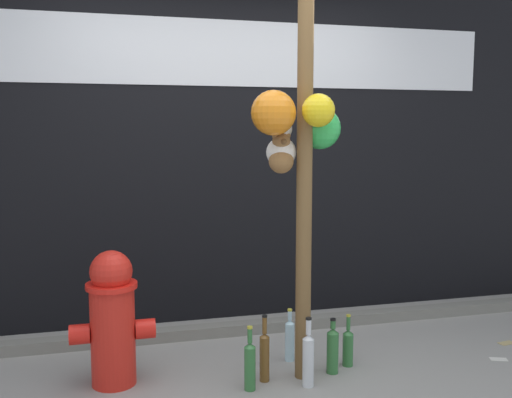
# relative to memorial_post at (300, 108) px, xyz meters

# --- Properties ---
(building_wall) EXTENTS (10.00, 0.21, 3.70)m
(building_wall) POSITION_rel_memorial_post_xyz_m (-0.20, 1.31, 0.25)
(building_wall) COLOR black
(building_wall) RESTS_ON ground_plane
(curb_strip) EXTENTS (8.00, 0.12, 0.08)m
(curb_strip) POSITION_rel_memorial_post_xyz_m (-0.20, 0.82, -1.56)
(curb_strip) COLOR slate
(curb_strip) RESTS_ON ground_plane
(memorial_post) EXTENTS (0.57, 0.40, 2.69)m
(memorial_post) POSITION_rel_memorial_post_xyz_m (0.00, 0.00, 0.00)
(memorial_post) COLOR brown
(memorial_post) RESTS_ON ground_plane
(fire_hydrant) EXTENTS (0.49, 0.29, 0.79)m
(fire_hydrant) POSITION_rel_memorial_post_xyz_m (-1.07, 0.19, -1.20)
(fire_hydrant) COLOR red
(fire_hydrant) RESTS_ON ground_plane
(bottle_0) EXTENTS (0.07, 0.07, 0.38)m
(bottle_0) POSITION_rel_memorial_post_xyz_m (-0.32, -0.09, -1.45)
(bottle_0) COLOR #337038
(bottle_0) RESTS_ON ground_plane
(bottle_1) EXTENTS (0.06, 0.06, 0.34)m
(bottle_1) POSITION_rel_memorial_post_xyz_m (0.03, 0.26, -1.46)
(bottle_1) COLOR #B2DBEA
(bottle_1) RESTS_ON ground_plane
(bottle_2) EXTENTS (0.06, 0.06, 0.40)m
(bottle_2) POSITION_rel_memorial_post_xyz_m (-0.20, 0.00, -1.44)
(bottle_2) COLOR brown
(bottle_2) RESTS_ON ground_plane
(bottle_3) EXTENTS (0.07, 0.07, 0.34)m
(bottle_3) POSITION_rel_memorial_post_xyz_m (0.23, 0.01, -1.45)
(bottle_3) COLOR #337038
(bottle_3) RESTS_ON ground_plane
(bottle_4) EXTENTS (0.07, 0.07, 0.41)m
(bottle_4) POSITION_rel_memorial_post_xyz_m (0.02, -0.13, -1.43)
(bottle_4) COLOR silver
(bottle_4) RESTS_ON ground_plane
(bottle_5) EXTENTS (0.07, 0.07, 0.33)m
(bottle_5) POSITION_rel_memorial_post_xyz_m (0.36, 0.09, -1.47)
(bottle_5) COLOR #337038
(bottle_5) RESTS_ON ground_plane
(litter_0) EXTENTS (0.12, 0.09, 0.01)m
(litter_0) POSITION_rel_memorial_post_xyz_m (1.35, -0.07, -1.60)
(litter_0) COLOR silver
(litter_0) RESTS_ON ground_plane
(litter_1) EXTENTS (0.13, 0.08, 0.01)m
(litter_1) POSITION_rel_memorial_post_xyz_m (1.59, 0.16, -1.60)
(litter_1) COLOR tan
(litter_1) RESTS_ON ground_plane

